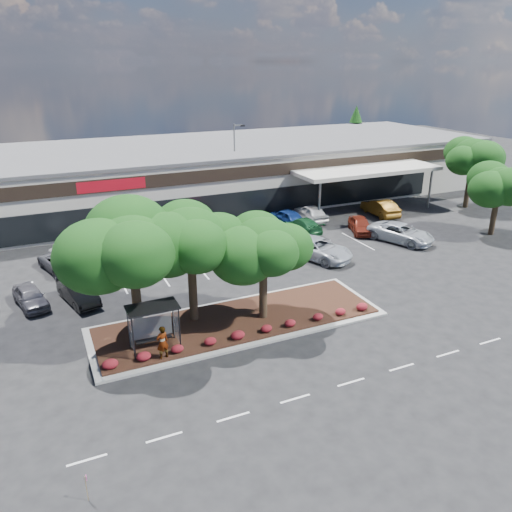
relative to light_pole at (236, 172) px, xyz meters
name	(u,v)px	position (x,y,z in m)	size (l,w,h in m)	color
ground	(299,347)	(-7.60, -27.99, -4.00)	(160.00, 160.00, 0.00)	black
retail_store	(154,176)	(-7.54, 5.92, -0.84)	(80.40, 25.20, 6.25)	beige
landscape_island	(239,321)	(-9.60, -23.99, -3.87)	(18.00, 6.00, 0.26)	#A8A8A3
lane_markings	(229,279)	(-7.74, -17.56, -3.99)	(33.12, 20.06, 0.01)	silver
shrub_row	(253,331)	(-9.60, -26.09, -3.49)	(17.00, 0.80, 0.50)	maroon
bus_shelter	(152,314)	(-15.10, -25.04, -1.69)	(2.75, 1.55, 2.59)	black
island_tree_west	(134,273)	(-15.60, -23.49, 0.21)	(7.20, 7.20, 7.89)	#143C13
island_tree_mid	(191,264)	(-12.10, -22.79, -0.08)	(6.60, 6.60, 7.32)	#143C13
island_tree_east	(263,268)	(-8.10, -24.29, -0.48)	(5.80, 5.80, 6.50)	#143C13
tree_east_near	(497,200)	(18.40, -17.99, -0.74)	(5.60, 5.60, 6.51)	#143C13
tree_east_far	(470,173)	(23.40, -9.99, -0.19)	(6.40, 6.40, 7.62)	#143C13
conifer_north_east	(355,135)	(26.40, 16.01, 0.50)	(3.96, 3.96, 9.00)	#143C13
person_waiting	(162,342)	(-14.94, -26.29, -2.79)	(0.69, 0.45, 1.89)	#594C47
light_pole	(236,172)	(0.00, 0.00, 0.00)	(1.43, 0.53, 9.07)	#A8A8A3
survey_stake	(86,485)	(-19.78, -34.08, -3.26)	(0.08, 0.14, 1.15)	#997A50
car_0	(30,297)	(-21.23, -16.22, -3.31)	(1.61, 4.01, 1.37)	#535259
car_1	(78,292)	(-18.29, -16.92, -3.28)	(1.52, 4.35, 1.43)	black
car_2	(152,254)	(-12.14, -12.01, -3.21)	(2.60, 5.64, 1.57)	silver
car_4	(259,246)	(-3.62, -13.93, -3.24)	(1.60, 4.58, 1.51)	maroon
car_5	(317,248)	(0.43, -16.51, -3.15)	(2.79, 6.05, 1.68)	#B7BDC4
car_6	(301,240)	(0.31, -13.98, -3.20)	(1.88, 4.67, 1.59)	silver
car_7	(360,225)	(7.52, -12.52, -3.26)	(1.74, 4.32, 1.47)	maroon
car_8	(401,233)	(9.31, -16.13, -3.18)	(2.71, 5.88, 1.63)	#B5BBC1
car_9	(60,261)	(-18.95, -10.38, -3.30)	(2.30, 4.99, 1.39)	slate
car_10	(67,253)	(-18.34, -8.78, -3.28)	(1.68, 4.18, 1.42)	silver
car_11	(130,233)	(-12.72, -5.81, -3.26)	(2.43, 5.26, 1.46)	maroon
car_12	(216,221)	(-4.50, -5.79, -3.23)	(1.61, 4.61, 1.52)	#663308
car_13	(193,226)	(-6.93, -6.41, -3.23)	(1.61, 4.61, 1.52)	navy
car_14	(303,225)	(2.65, -10.15, -3.31)	(1.93, 4.75, 1.38)	#19512A
car_15	(286,217)	(2.29, -7.42, -3.21)	(1.86, 4.63, 1.58)	navy
car_16	(311,213)	(5.19, -7.26, -3.18)	(1.92, 4.77, 1.63)	silver
car_17	(380,208)	(12.73, -8.69, -3.15)	(1.78, 5.11, 1.68)	brown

